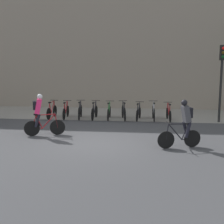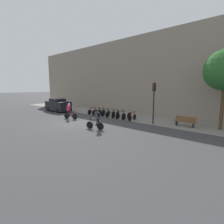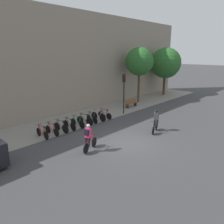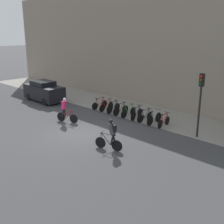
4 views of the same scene
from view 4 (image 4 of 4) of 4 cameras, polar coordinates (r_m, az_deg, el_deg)
The scene contains 16 objects.
ground at distance 17.81m, azimuth -7.01°, elevation -4.50°, with size 200.00×200.00×0.00m, color #3D3D3F.
kerb_strip at distance 22.38m, azimuth 6.59°, elevation -0.10°, with size 44.00×4.50×0.01m, color gray.
building_facade at distance 23.59m, azimuth 10.92°, elevation 12.75°, with size 44.00×0.60×9.87m, color gray.
cyclist_pink at distance 20.00m, azimuth -9.57°, elevation 0.59°, with size 1.62×0.68×1.76m.
cyclist_grey at distance 15.08m, azimuth -0.15°, elevation -4.46°, with size 1.58×0.64×1.76m.
parked_bike_0 at distance 23.22m, azimuth -2.54°, elevation 1.58°, with size 0.46×1.66×0.95m.
parked_bike_1 at distance 22.66m, azimuth -1.17°, elevation 1.21°, with size 0.46×1.63×0.94m.
parked_bike_2 at distance 22.12m, azimuth 0.27°, elevation 0.89°, with size 0.46×1.64×0.97m.
parked_bike_3 at distance 21.59m, azimuth 1.77°, elevation 0.47°, with size 0.46×1.64×0.96m.
parked_bike_4 at distance 21.08m, azimuth 3.36°, elevation 0.04°, with size 0.46×1.69×0.95m.
parked_bike_5 at distance 20.59m, azimuth 5.02°, elevation -0.36°, with size 0.49×1.68×0.98m.
parked_bike_6 at distance 20.12m, azimuth 6.75°, elevation -0.88°, with size 0.46×1.56×0.94m.
parked_bike_7 at distance 19.66m, azimuth 8.58°, elevation -1.25°, with size 0.46×1.74×0.99m.
parked_bike_8 at distance 19.24m, azimuth 10.47°, elevation -1.86°, with size 0.46×1.58×0.93m.
traffic_light_pole at distance 17.28m, azimuth 17.55°, elevation 3.50°, with size 0.26×0.30×3.90m.
parked_car at distance 26.41m, azimuth -13.65°, elevation 4.08°, with size 4.30×1.84×1.85m.
Camera 4 is at (13.13, -10.25, 6.31)m, focal length 45.00 mm.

